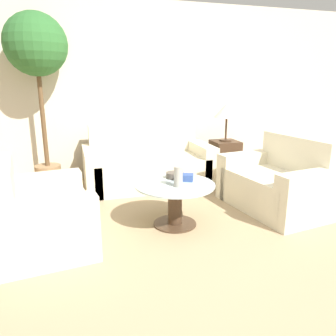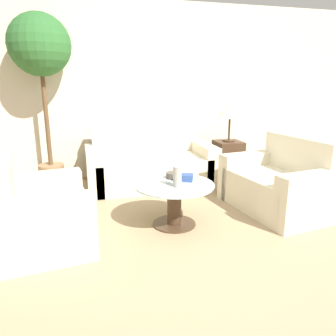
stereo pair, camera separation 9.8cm
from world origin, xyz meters
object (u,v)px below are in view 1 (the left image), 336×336
at_px(loveseat, 279,185).
at_px(potted_plant, 37,55).
at_px(vase, 178,177).
at_px(armchair, 37,218).
at_px(coffee_table, 175,199).
at_px(sofa_main, 148,166).
at_px(book_stack, 185,177).
at_px(table_lamp, 227,111).
at_px(bowl, 173,175).

distance_m(loveseat, potted_plant, 3.41).
relative_size(potted_plant, vase, 11.28).
bearing_deg(armchair, coffee_table, -93.10).
xyz_separation_m(sofa_main, armchair, (-1.36, -1.54, -0.00)).
height_order(armchair, potted_plant, potted_plant).
height_order(coffee_table, book_stack, book_stack).
distance_m(armchair, book_stack, 1.47).
relative_size(table_lamp, vase, 2.76).
bearing_deg(potted_plant, book_stack, -47.77).
distance_m(loveseat, coffee_table, 1.33).
relative_size(armchair, table_lamp, 1.92).
relative_size(coffee_table, book_stack, 3.82).
relative_size(loveseat, vase, 6.49).
relative_size(sofa_main, coffee_table, 2.18).
relative_size(armchair, loveseat, 0.82).
bearing_deg(coffee_table, potted_plant, 128.02).
distance_m(coffee_table, table_lamp, 2.05).
bearing_deg(table_lamp, bowl, -134.67).
bearing_deg(potted_plant, coffee_table, -51.98).
relative_size(vase, bowl, 1.36).
bearing_deg(sofa_main, loveseat, -46.19).
height_order(sofa_main, bowl, sofa_main).
bearing_deg(sofa_main, bowl, -90.39).
bearing_deg(coffee_table, table_lamp, 48.65).
bearing_deg(vase, table_lamp, 50.46).
bearing_deg(table_lamp, coffee_table, -131.35).
relative_size(table_lamp, book_stack, 2.65).
distance_m(armchair, table_lamp, 3.09).
relative_size(armchair, potted_plant, 0.47).
relative_size(sofa_main, bowl, 11.79).
xyz_separation_m(coffee_table, potted_plant, (-1.32, 1.68, 1.48)).
bearing_deg(coffee_table, sofa_main, 88.03).
relative_size(sofa_main, armchair, 1.64).
xyz_separation_m(table_lamp, bowl, (-1.22, -1.24, -0.54)).
bearing_deg(loveseat, bowl, -101.77).
bearing_deg(coffee_table, armchair, -175.68).
height_order(sofa_main, loveseat, sofa_main).
relative_size(loveseat, book_stack, 6.22).
height_order(armchair, book_stack, armchair).
distance_m(sofa_main, potted_plant, 2.04).
height_order(sofa_main, potted_plant, potted_plant).
height_order(potted_plant, bowl, potted_plant).
xyz_separation_m(loveseat, table_lamp, (-0.06, 1.32, 0.74)).
distance_m(coffee_table, potted_plant, 2.60).
bearing_deg(potted_plant, bowl, -47.56).
bearing_deg(book_stack, table_lamp, 75.28).
height_order(sofa_main, coffee_table, sofa_main).
relative_size(sofa_main, vase, 8.70).
distance_m(loveseat, book_stack, 1.21).
relative_size(vase, book_stack, 0.96).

